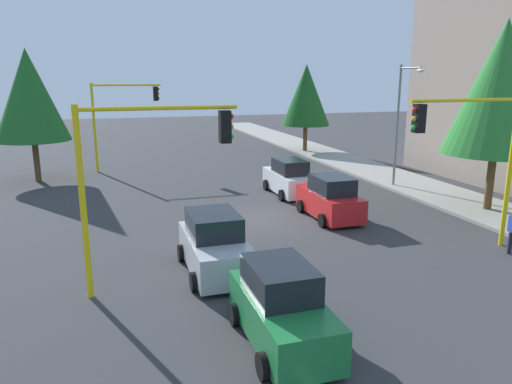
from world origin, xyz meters
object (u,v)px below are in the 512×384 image
object	(u,v)px
tree_opposite_side	(30,95)
car_green	(282,308)
traffic_signal_near_right	(147,161)
tree_roadside_near	(501,88)
car_white	(289,178)
street_lamp_curbside	(402,113)
traffic_signal_far_right	(121,109)
traffic_signal_near_left	(473,143)
car_silver	(215,245)
tree_roadside_far	(306,95)
car_red	(330,199)

from	to	relation	value
tree_opposite_side	car_green	world-z (taller)	tree_opposite_side
tree_opposite_side	car_green	size ratio (longest dim) A/B	2.06
traffic_signal_near_right	tree_roadside_near	distance (m)	16.78
car_green	car_white	size ratio (longest dim) A/B	0.93
street_lamp_curbside	car_green	xyz separation A→B (m)	(13.62, -12.20, -3.45)
tree_opposite_side	tree_roadside_near	bearing A→B (deg)	56.93
traffic_signal_far_right	tree_roadside_near	size ratio (longest dim) A/B	0.67
tree_roadside_near	car_green	size ratio (longest dim) A/B	2.28
traffic_signal_near_left	tree_roadside_near	world-z (taller)	tree_roadside_near
traffic_signal_near_right	traffic_signal_near_left	bearing A→B (deg)	90.00
street_lamp_curbside	tree_opposite_side	world-z (taller)	tree_opposite_side
street_lamp_curbside	car_green	size ratio (longest dim) A/B	1.80
car_silver	car_white	size ratio (longest dim) A/B	0.98
traffic_signal_near_right	tree_roadside_far	world-z (taller)	tree_roadside_far
traffic_signal_near_right	street_lamp_curbside	bearing A→B (deg)	122.85
traffic_signal_near_left	car_green	world-z (taller)	traffic_signal_near_left
traffic_signal_near_right	traffic_signal_near_left	distance (m)	11.38
traffic_signal_near_left	traffic_signal_near_right	bearing A→B (deg)	-90.00
traffic_signal_near_left	tree_opposite_side	xyz separation A→B (m)	(-18.00, -16.70, 1.24)
tree_roadside_near	car_green	distance (m)	16.46
tree_roadside_far	traffic_signal_near_right	bearing A→B (deg)	-32.32
traffic_signal_far_right	car_red	bearing A→B (deg)	30.12
car_white	car_red	bearing A→B (deg)	1.70
tree_opposite_side	car_red	size ratio (longest dim) A/B	2.02
tree_roadside_far	car_white	xyz separation A→B (m)	(13.86, -6.85, -3.94)
tree_roadside_far	car_white	bearing A→B (deg)	-26.31
tree_roadside_near	traffic_signal_far_right	bearing A→B (deg)	-134.58
traffic_signal_far_right	tree_opposite_side	size ratio (longest dim) A/B	0.74
tree_roadside_far	car_green	world-z (taller)	tree_roadside_far
car_red	street_lamp_curbside	bearing A→B (deg)	123.94
traffic_signal_far_right	car_silver	distance (m)	19.61
traffic_signal_near_left	street_lamp_curbside	distance (m)	10.23
traffic_signal_far_right	car_silver	bearing A→B (deg)	6.44
tree_opposite_side	traffic_signal_far_right	bearing A→B (deg)	110.82
street_lamp_curbside	tree_roadside_near	bearing A→B (deg)	13.05
tree_opposite_side	car_silver	bearing A→B (deg)	23.36
car_white	tree_roadside_near	bearing A→B (deg)	51.98
car_red	car_silver	xyz separation A→B (m)	(4.50, -6.36, 0.00)
tree_roadside_near	car_white	size ratio (longest dim) A/B	2.11
street_lamp_curbside	tree_roadside_near	world-z (taller)	tree_roadside_near
traffic_signal_near_left	car_white	distance (m)	11.04
traffic_signal_near_right	street_lamp_curbside	size ratio (longest dim) A/B	0.80
tree_roadside_near	car_white	xyz separation A→B (m)	(-6.14, -7.85, -4.93)
tree_roadside_far	car_white	size ratio (longest dim) A/B	1.76
street_lamp_curbside	tree_opposite_side	xyz separation A→B (m)	(-8.39, -20.20, 0.91)
traffic_signal_far_right	tree_roadside_far	xyz separation A→B (m)	(-4.00, 15.24, 0.64)
tree_roadside_near	car_white	distance (m)	11.12
traffic_signal_near_left	tree_roadside_far	distance (m)	24.31
traffic_signal_near_left	car_red	xyz separation A→B (m)	(-5.30, -2.91, -3.12)
tree_opposite_side	car_red	xyz separation A→B (m)	(12.70, 13.79, -4.36)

